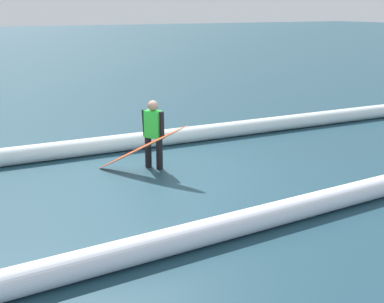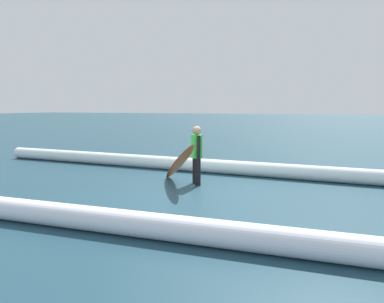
{
  "view_description": "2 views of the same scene",
  "coord_description": "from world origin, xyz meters",
  "views": [
    {
      "loc": [
        3.95,
        8.71,
        3.3
      ],
      "look_at": [
        -0.2,
        0.7,
        0.69
      ],
      "focal_mm": 46.81,
      "sensor_mm": 36.0,
      "label": 1
    },
    {
      "loc": [
        -2.97,
        7.16,
        1.92
      ],
      "look_at": [
        -0.21,
        0.18,
        0.94
      ],
      "focal_mm": 32.02,
      "sensor_mm": 36.0,
      "label": 2
    }
  ],
  "objects": [
    {
      "name": "surfer",
      "position": [
        0.0,
        -0.66,
        0.81
      ],
      "size": [
        0.36,
        0.48,
        1.46
      ],
      "rotation": [
        0.0,
        0.0,
        5.31
      ],
      "color": "black",
      "rests_on": "ground_plane"
    },
    {
      "name": "surfboard",
      "position": [
        0.37,
        -0.41,
        0.56
      ],
      "size": [
        1.59,
        1.73,
        1.15
      ],
      "color": "#E55926",
      "rests_on": "ground_plane"
    },
    {
      "name": "ground_plane",
      "position": [
        0.0,
        0.0,
        0.0
      ],
      "size": [
        172.18,
        172.18,
        0.0
      ],
      "primitive_type": "plane",
      "color": "#1D3F4D"
    },
    {
      "name": "wave_crest_foreground",
      "position": [
        -1.87,
        -2.19,
        0.2
      ],
      "size": [
        19.5,
        0.71,
        0.4
      ],
      "primitive_type": "cylinder",
      "rotation": [
        0.0,
        1.57,
        -0.02
      ],
      "color": "white",
      "rests_on": "ground_plane"
    },
    {
      "name": "wave_crest_midground",
      "position": [
        1.08,
        2.99,
        0.19
      ],
      "size": [
        24.87,
        1.82,
        0.38
      ],
      "primitive_type": "cylinder",
      "rotation": [
        0.0,
        1.57,
        0.06
      ],
      "color": "white",
      "rests_on": "ground_plane"
    }
  ]
}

